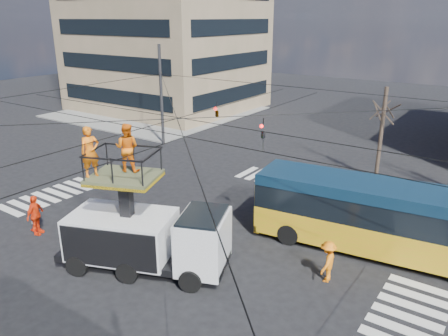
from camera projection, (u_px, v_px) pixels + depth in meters
ground at (181, 242)px, 20.41m from camera, size 120.00×120.00×0.00m
sidewalk_nw at (158, 112)px, 47.99m from camera, size 18.00×18.00×0.12m
crosswalks at (181, 242)px, 20.41m from camera, size 22.40×22.40×0.02m
overhead_network at (183, 152)px, 19.35m from camera, size 24.24×24.24×8.00m
tree_a at (384, 109)px, 26.68m from camera, size 2.00×2.00×6.00m
utility_truck at (146, 224)px, 17.69m from camera, size 7.36×4.71×6.08m
city_bus at (385, 218)px, 18.94m from camera, size 11.58×3.94×3.20m
traffic_cone at (35, 224)px, 21.50m from camera, size 0.36×0.36×0.67m
worker_ground at (35, 215)px, 20.89m from camera, size 0.88×1.26×1.98m
flagger at (328, 262)px, 17.19m from camera, size 0.70×1.15×1.73m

